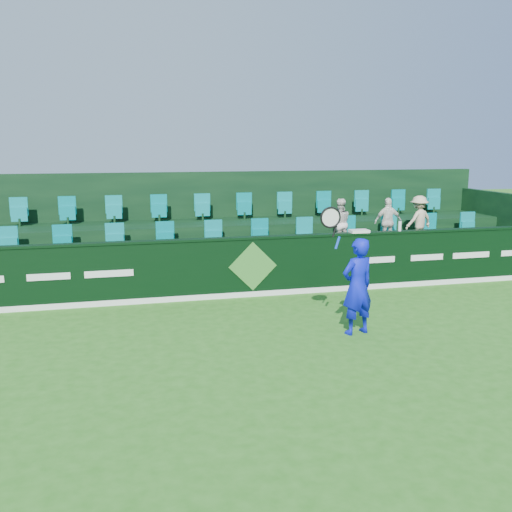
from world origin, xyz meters
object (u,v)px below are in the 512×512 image
object	(u,v)px
tennis_player	(357,286)
spectator_left	(339,223)
towel	(359,231)
spectator_right	(419,220)
spectator_middle	(388,222)
drinks_bottle	(400,226)

from	to	relation	value
tennis_player	spectator_left	xyz separation A→B (m)	(1.31, 4.12, 0.53)
towel	spectator_right	bearing A→B (deg)	27.38
tennis_player	spectator_middle	bearing A→B (deg)	57.38
spectator_left	spectator_right	world-z (taller)	spectator_right
spectator_right	drinks_bottle	xyz separation A→B (m)	(-1.13, -1.12, 0.04)
tennis_player	spectator_left	world-z (taller)	tennis_player
spectator_right	drinks_bottle	world-z (taller)	spectator_right
spectator_right	spectator_left	bearing A→B (deg)	-16.59
spectator_middle	towel	bearing A→B (deg)	45.72
towel	drinks_bottle	size ratio (longest dim) A/B	1.87
spectator_left	towel	distance (m)	1.12
towel	tennis_player	bearing A→B (deg)	-114.12
drinks_bottle	spectator_left	bearing A→B (deg)	133.78
spectator_middle	drinks_bottle	world-z (taller)	spectator_middle
tennis_player	spectator_middle	distance (m)	4.92
tennis_player	towel	world-z (taller)	tennis_player
spectator_middle	drinks_bottle	bearing A→B (deg)	81.86
spectator_left	drinks_bottle	bearing A→B (deg)	140.70
drinks_bottle	towel	bearing A→B (deg)	180.00
spectator_middle	spectator_right	distance (m)	0.87
spectator_left	towel	size ratio (longest dim) A/B	2.83
tennis_player	spectator_left	distance (m)	4.36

